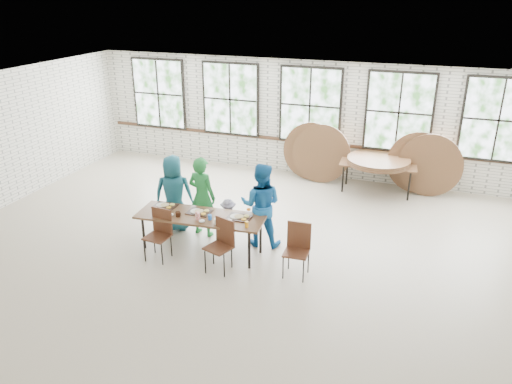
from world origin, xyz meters
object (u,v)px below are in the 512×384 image
chair_near_right (222,240)px  storage_table (378,166)px  dining_table (201,218)px  chair_near_left (160,230)px

chair_near_right → storage_table: 5.05m
dining_table → chair_near_right: size_ratio=2.59×
chair_near_left → chair_near_right: bearing=5.2°
dining_table → chair_near_left: chair_near_left is taller
chair_near_left → storage_table: (3.34, 4.59, 0.13)m
chair_near_left → storage_table: bearing=59.1°
dining_table → chair_near_right: 0.79m
dining_table → chair_near_left: (-0.61, -0.47, -0.13)m
chair_near_left → chair_near_right: same height
chair_near_left → storage_table: 5.68m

